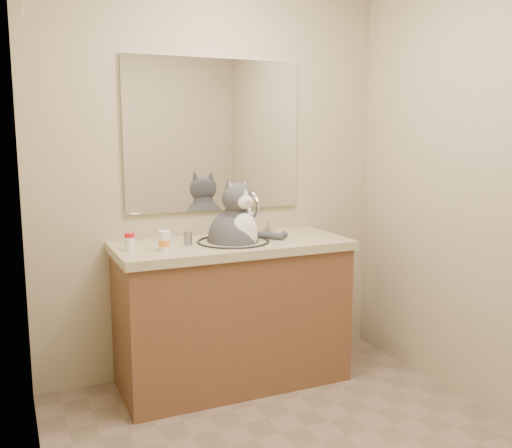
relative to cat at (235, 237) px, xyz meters
The scene contains 8 objects.
room 1.01m from the cat, 90.85° to the right, with size 2.22×2.52×2.42m.
vanity 0.44m from the cat, 151.04° to the left, with size 1.34×0.59×1.12m.
mirror 0.64m from the cat, 92.92° to the left, with size 1.10×0.02×0.90m, color white.
shower_curtain 1.37m from the cat, 141.16° to the right, with size 0.02×1.30×1.93m.
cat is the anchor object (origin of this frame).
pill_bottle_redcap 0.60m from the cat, behind, with size 0.07×0.07×0.09m.
pill_bottle_orange 0.44m from the cat, 168.77° to the right, with size 0.08×0.08×0.11m.
grey_canister 0.27m from the cat, behind, with size 0.05×0.05×0.07m.
Camera 1 is at (-1.18, -2.02, 1.47)m, focal length 40.00 mm.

